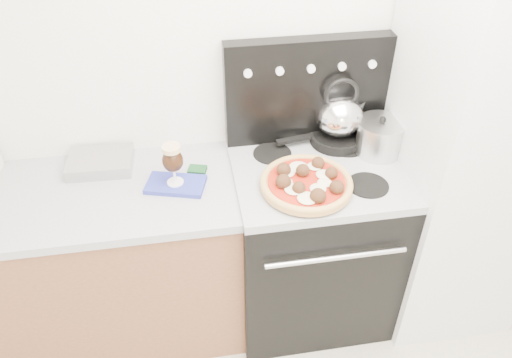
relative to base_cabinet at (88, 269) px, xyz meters
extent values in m
cube|color=white|center=(1.02, 0.30, 0.82)|extent=(3.50, 0.01, 2.50)
cube|color=brown|center=(0.00, 0.00, 0.00)|extent=(1.45, 0.60, 0.86)
cube|color=#AFAFB6|center=(0.00, 0.00, 0.45)|extent=(1.48, 0.63, 0.04)
cube|color=black|center=(1.10, -0.02, 0.01)|extent=(0.76, 0.65, 0.88)
cube|color=#ADADB2|center=(1.10, -0.02, 0.47)|extent=(0.76, 0.65, 0.04)
cube|color=black|center=(1.10, 0.25, 0.74)|extent=(0.76, 0.08, 0.50)
cube|color=silver|center=(1.80, -0.05, 0.52)|extent=(0.64, 0.68, 1.90)
cube|color=silver|center=(0.14, 0.18, 0.50)|extent=(0.29, 0.22, 0.06)
cube|color=#2D35A6|center=(0.47, -0.02, 0.48)|extent=(0.28, 0.21, 0.02)
cylinder|color=black|center=(1.02, -0.15, 0.50)|extent=(0.42, 0.42, 0.01)
cylinder|color=black|center=(1.25, 0.17, 0.51)|extent=(0.29, 0.29, 0.05)
cylinder|color=silver|center=(1.41, 0.06, 0.57)|extent=(0.21, 0.21, 0.15)
camera|label=1|loc=(0.54, -1.75, 1.83)|focal=35.00mm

